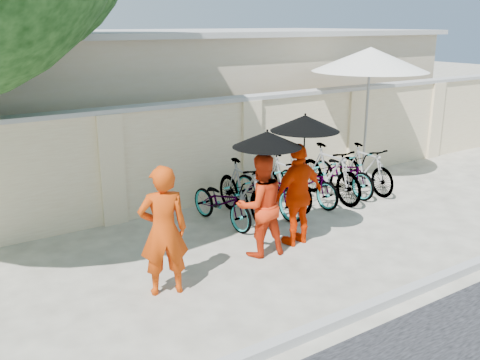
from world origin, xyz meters
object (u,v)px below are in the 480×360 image
monk_right (298,195)px  patio_umbrella (370,61)px  monk_center (260,205)px  monk_left (163,231)px

monk_right → patio_umbrella: (3.55, 1.94, 1.87)m
monk_center → patio_umbrella: bearing=-146.4°
monk_center → monk_left: bearing=18.8°
monk_right → monk_left: bearing=2.8°
monk_center → patio_umbrella: 5.10m
monk_center → patio_umbrella: patio_umbrella is taller
monk_left → monk_right: 2.57m
monk_center → monk_right: (0.76, 0.01, 0.03)m
monk_right → patio_umbrella: 4.46m
monk_center → patio_umbrella: size_ratio=0.49×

